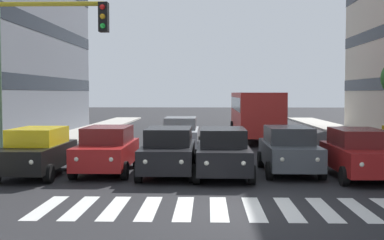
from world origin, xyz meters
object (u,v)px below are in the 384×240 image
(car_2, at_px, (289,149))
(bus_behind_traffic, at_px, (255,110))
(car_5, at_px, (107,149))
(car_row2_0, at_px, (181,134))
(car_6, at_px, (37,151))
(car_1, at_px, (359,153))
(car_3, at_px, (223,152))
(car_4, at_px, (169,151))
(street_lamp_right, at_px, (11,45))

(car_2, relative_size, bus_behind_traffic, 0.42)
(car_5, bearing_deg, car_row2_0, -108.00)
(car_6, xyz_separation_m, car_row2_0, (-4.76, -8.01, 0.00))
(car_1, relative_size, car_3, 1.00)
(car_2, bearing_deg, car_6, 5.44)
(car_1, height_order, car_3, same)
(car_1, bearing_deg, car_6, -1.07)
(car_6, height_order, bus_behind_traffic, bus_behind_traffic)
(bus_behind_traffic, bearing_deg, car_2, 90.00)
(car_5, bearing_deg, car_3, 169.68)
(car_4, bearing_deg, bus_behind_traffic, -107.40)
(street_lamp_right, bearing_deg, car_6, 130.16)
(car_1, height_order, car_2, same)
(car_1, xyz_separation_m, bus_behind_traffic, (2.26, -14.56, 0.97))
(car_4, distance_m, car_5, 2.40)
(car_row2_0, bearing_deg, car_5, 72.00)
(car_2, height_order, car_5, same)
(car_2, distance_m, car_6, 9.21)
(bus_behind_traffic, bearing_deg, car_3, 80.20)
(car_4, height_order, car_5, same)
(car_1, relative_size, car_6, 1.00)
(car_5, distance_m, bus_behind_traffic, 15.23)
(car_2, xyz_separation_m, car_4, (4.43, 0.67, 0.00))
(car_1, distance_m, bus_behind_traffic, 14.76)
(car_4, height_order, car_row2_0, same)
(car_6, relative_size, car_row2_0, 1.00)
(car_5, relative_size, car_6, 1.00)
(car_6, relative_size, bus_behind_traffic, 0.42)
(car_6, bearing_deg, bus_behind_traffic, -122.58)
(car_6, bearing_deg, car_3, 179.64)
(car_1, height_order, car_5, same)
(car_3, bearing_deg, car_row2_0, -76.52)
(street_lamp_right, bearing_deg, car_4, 164.93)
(car_5, bearing_deg, bus_behind_traffic, -116.47)
(bus_behind_traffic, bearing_deg, car_4, 72.60)
(car_3, height_order, bus_behind_traffic, bus_behind_traffic)
(car_3, relative_size, street_lamp_right, 0.57)
(street_lamp_right, bearing_deg, car_2, 174.47)
(car_6, bearing_deg, car_row2_0, -120.70)
(car_5, height_order, car_6, same)
(car_1, xyz_separation_m, car_5, (9.03, -0.95, 0.00))
(car_3, distance_m, street_lamp_right, 9.41)
(car_2, xyz_separation_m, car_3, (2.48, 0.92, 0.00))
(street_lamp_right, bearing_deg, bus_behind_traffic, -130.96)
(car_2, xyz_separation_m, car_5, (6.78, 0.13, 0.00))
(car_3, height_order, car_row2_0, same)
(car_3, relative_size, car_5, 1.00)
(car_1, xyz_separation_m, car_row2_0, (6.67, -8.22, 0.00))
(car_2, height_order, bus_behind_traffic, bus_behind_traffic)
(car_4, relative_size, car_row2_0, 1.00)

